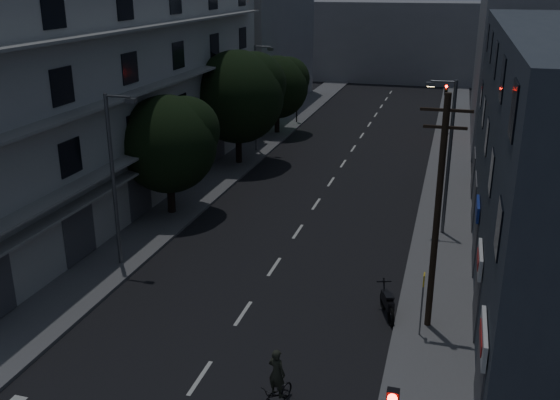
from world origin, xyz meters
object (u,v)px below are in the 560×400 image
Objects in this scene: cyclist at (277,388)px; utility_pole at (438,211)px; bus_stop_sign at (423,293)px; motorcycle at (387,304)px.

utility_pole is at bearing 74.83° from cyclist.
bus_stop_sign is 6.79m from cyclist.
motorcycle is at bearing 87.84° from cyclist.
utility_pole is 4.42× the size of motorcycle.
utility_pole is 4.65m from motorcycle.
utility_pole is 3.56× the size of bus_stop_sign.
bus_stop_sign is at bearing 72.49° from cyclist.
motorcycle is at bearing 136.08° from bus_stop_sign.
motorcycle is at bearing 163.14° from utility_pole.
utility_pole is 4.31× the size of cyclist.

